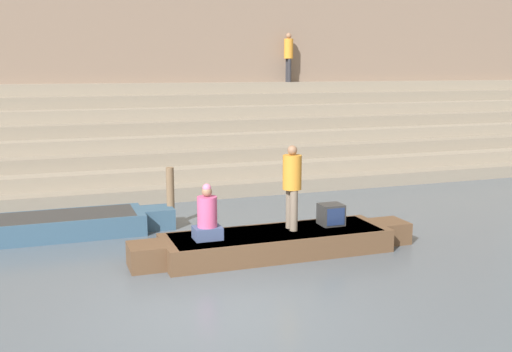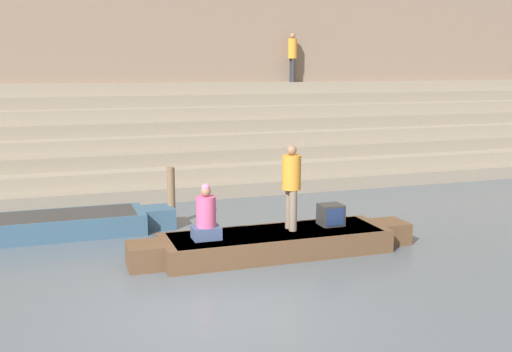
{
  "view_description": "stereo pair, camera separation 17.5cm",
  "coord_description": "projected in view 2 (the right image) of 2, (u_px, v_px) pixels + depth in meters",
  "views": [
    {
      "loc": [
        -2.26,
        -8.17,
        3.58
      ],
      "look_at": [
        1.86,
        3.52,
        1.34
      ],
      "focal_mm": 42.0,
      "sensor_mm": 36.0,
      "label": 1
    },
    {
      "loc": [
        -2.1,
        -8.22,
        3.58
      ],
      "look_at": [
        1.86,
        3.52,
        1.34
      ],
      "focal_mm": 42.0,
      "sensor_mm": 36.0,
      "label": 2
    }
  ],
  "objects": [
    {
      "name": "person_rowing",
      "position": [
        206.0,
        217.0,
        11.09
      ],
      "size": [
        0.52,
        0.41,
        1.05
      ],
      "rotation": [
        0.0,
        0.0,
        0.2
      ],
      "color": "#3D4C75",
      "rests_on": "rowboat_main"
    },
    {
      "name": "ground_plane",
      "position": [
        213.0,
        311.0,
        8.96
      ],
      "size": [
        120.0,
        120.0,
        0.0
      ],
      "primitive_type": "plane",
      "color": "#4C5660"
    },
    {
      "name": "rowboat_main",
      "position": [
        276.0,
        242.0,
        11.67
      ],
      "size": [
        5.71,
        1.46,
        0.44
      ],
      "rotation": [
        0.0,
        0.0,
        0.01
      ],
      "color": "brown",
      "rests_on": "ground"
    },
    {
      "name": "mooring_post",
      "position": [
        171.0,
        196.0,
        13.76
      ],
      "size": [
        0.18,
        0.18,
        1.35
      ],
      "primitive_type": "cylinder",
      "color": "brown",
      "rests_on": "ground"
    },
    {
      "name": "ghat_steps",
      "position": [
        125.0,
        148.0,
        19.03
      ],
      "size": [
        36.0,
        5.54,
        3.07
      ],
      "color": "gray",
      "rests_on": "ground"
    },
    {
      "name": "back_wall",
      "position": [
        113.0,
        38.0,
        20.79
      ],
      "size": [
        34.2,
        1.28,
        9.26
      ],
      "color": "#7F6B5B",
      "rests_on": "ground"
    },
    {
      "name": "person_on_steps",
      "position": [
        292.0,
        54.0,
        22.0
      ],
      "size": [
        0.33,
        0.33,
        1.78
      ],
      "rotation": [
        0.0,
        0.0,
        1.81
      ],
      "color": "#28282D",
      "rests_on": "ghat_steps"
    },
    {
      "name": "tv_set",
      "position": [
        331.0,
        215.0,
        12.1
      ],
      "size": [
        0.46,
        0.43,
        0.43
      ],
      "rotation": [
        0.0,
        0.0,
        -0.08
      ],
      "color": "#2D2D2D",
      "rests_on": "rowboat_main"
    },
    {
      "name": "person_standing",
      "position": [
        291.0,
        182.0,
        11.64
      ],
      "size": [
        0.37,
        0.37,
        1.67
      ],
      "rotation": [
        0.0,
        0.0,
        0.1
      ],
      "color": "#756656",
      "rests_on": "rowboat_main"
    },
    {
      "name": "moored_boat_shore",
      "position": [
        28.0,
        227.0,
        12.76
      ],
      "size": [
        6.27,
        1.3,
        0.46
      ],
      "rotation": [
        0.0,
        0.0,
        0.02
      ],
      "color": "#33516B",
      "rests_on": "ground"
    }
  ]
}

